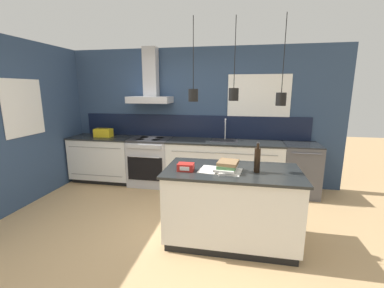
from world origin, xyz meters
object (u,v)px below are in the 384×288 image
(bottle_on_island, at_px, (257,160))
(dishwasher, at_px, (300,169))
(red_supply_box, at_px, (186,167))
(book_stack, at_px, (227,166))
(yellow_toolbox, at_px, (103,133))
(oven_range, at_px, (151,161))

(bottle_on_island, bearing_deg, dishwasher, 63.38)
(red_supply_box, bearing_deg, bottle_on_island, 7.03)
(dishwasher, height_order, book_stack, book_stack)
(dishwasher, distance_m, yellow_toolbox, 3.76)
(dishwasher, xyz_separation_m, yellow_toolbox, (-3.72, 0.00, 0.54))
(oven_range, distance_m, red_supply_box, 2.17)
(oven_range, height_order, book_stack, book_stack)
(bottle_on_island, relative_size, book_stack, 0.99)
(bottle_on_island, distance_m, yellow_toolbox, 3.34)
(oven_range, relative_size, dishwasher, 1.00)
(dishwasher, relative_size, bottle_on_island, 2.64)
(bottle_on_island, bearing_deg, oven_range, 137.92)
(red_supply_box, relative_size, yellow_toolbox, 0.54)
(dishwasher, distance_m, bottle_on_island, 2.01)
(oven_range, distance_m, bottle_on_island, 2.63)
(book_stack, bearing_deg, dishwasher, 55.78)
(oven_range, bearing_deg, yellow_toolbox, 179.74)
(dishwasher, bearing_deg, book_stack, -124.22)
(oven_range, relative_size, bottle_on_island, 2.64)
(book_stack, relative_size, yellow_toolbox, 1.03)
(dishwasher, xyz_separation_m, bottle_on_island, (-0.86, -1.72, 0.60))
(yellow_toolbox, bearing_deg, book_stack, -34.78)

